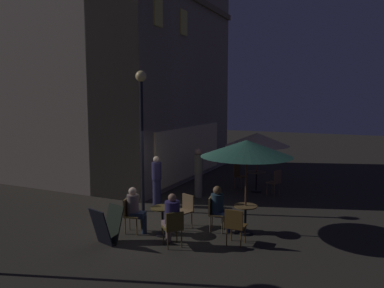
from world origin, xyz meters
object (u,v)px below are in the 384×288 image
Objects in this scene: cafe_chair_4 at (130,212)px; patron_seated_0 at (219,206)px; patron_seated_1 at (135,207)px; cafe_table_0 at (256,177)px; menu_sandwich_board at (107,225)px; cafe_chair_1 at (239,174)px; cafe_table_1 at (245,215)px; cafe_chair_6 at (185,208)px; patio_umbrella_1 at (247,149)px; cafe_chair_0 at (275,180)px; patron_seated_2 at (172,216)px; cafe_table_2 at (163,217)px; cafe_chair_5 at (174,226)px; patron_standing_3 at (157,181)px; patron_standing_4 at (198,172)px; cafe_chair_2 at (214,211)px; patio_umbrella_0 at (257,139)px; cafe_chair_3 at (235,224)px; street_lamp_near_corner at (142,113)px.

patron_seated_0 is (1.04, -2.09, 0.15)m from cafe_chair_4.
cafe_table_0 is at bearing 59.66° from patron_seated_1.
menu_sandwich_board is 6.80m from cafe_chair_1.
cafe_chair_4 is 0.74× the size of patron_seated_0.
cafe_table_1 is 0.84× the size of cafe_chair_6.
patio_umbrella_1 reaches higher than cafe_table_0.
cafe_chair_4 is (-5.23, 2.63, -0.03)m from cafe_chair_0.
patio_umbrella_1 is 2.52m from patron_seated_2.
cafe_chair_5 is (-0.61, -0.64, 0.05)m from cafe_table_2.
patron_standing_3 is (2.81, 2.09, 0.30)m from cafe_chair_5.
cafe_chair_2 is at bearing -24.69° from patron_standing_4.
patron_standing_4 is (4.90, -0.22, 0.43)m from menu_sandwich_board.
cafe_table_1 is at bearing 115.07° from cafe_chair_0.
menu_sandwich_board is 0.89m from cafe_chair_4.
patio_umbrella_0 reaches higher than patron_seated_2.
cafe_table_1 is 0.43× the size of patron_standing_4.
menu_sandwich_board is at bearing -115.04° from patron_seated_1.
cafe_chair_2 is 1.49m from cafe_chair_5.
cafe_chair_1 is 4.89m from cafe_chair_2.
cafe_table_2 is at bearing -157.39° from patron_seated_0.
patio_umbrella_0 reaches higher than menu_sandwich_board.
cafe_chair_5 is at bearing 141.73° from cafe_table_1.
cafe_table_0 reaches higher than cafe_table_1.
patio_umbrella_1 is at bearing 0.00° from patron_seated_0.
cafe_chair_3 is at bearing -170.10° from cafe_table_0.
menu_sandwich_board is 0.38× the size of patio_umbrella_0.
patron_seated_0 reaches higher than cafe_chair_1.
cafe_table_0 is 5.99m from cafe_chair_5.
patron_seated_0 is 0.96× the size of patron_seated_2.
patron_seated_2 is at bearing -124.17° from cafe_chair_2.
patron_standing_4 is (2.83, 2.58, -1.34)m from patio_umbrella_1.
cafe_table_1 is 0.85× the size of cafe_chair_5.
patron_seated_2 reaches higher than cafe_chair_0.
patron_seated_1 is (-5.54, 1.70, 0.13)m from cafe_table_0.
patron_seated_2 is (-0.52, -0.54, 0.24)m from cafe_table_2.
cafe_chair_2 reaches higher than cafe_chair_3.
street_lamp_near_corner is 1.82× the size of patio_umbrella_0.
patio_umbrella_1 is 5.20m from cafe_chair_1.
patron_standing_4 is (2.83, 2.58, 0.40)m from cafe_table_1.
patron_standing_4 reaches higher than cafe_chair_1.
cafe_chair_6 is (1.85, -1.19, 0.08)m from menu_sandwich_board.
cafe_chair_4 is 1.44m from patron_seated_2.
cafe_chair_4 is (-5.57, 1.84, -0.01)m from cafe_table_0.
menu_sandwich_board is at bearing 89.69° from cafe_chair_0.
street_lamp_near_corner is 1.76× the size of patio_umbrella_1.
cafe_chair_0 is (-0.34, -0.79, 0.02)m from cafe_table_0.
cafe_chair_0 is at bearing 1.73° from cafe_table_1.
patron_seated_1 is (-0.17, 0.72, 0.20)m from cafe_table_2.
menu_sandwich_board is 0.51× the size of patron_standing_4.
cafe_chair_4 is 1.55m from cafe_chair_5.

